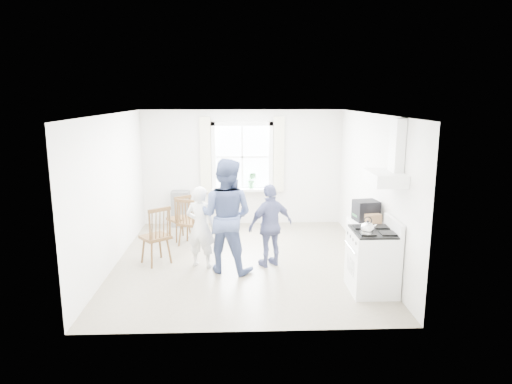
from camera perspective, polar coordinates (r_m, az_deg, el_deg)
name	(u,v)px	position (r m, az deg, el deg)	size (l,w,h in m)	color
room_shell	(244,190)	(7.90, -1.55, 0.26)	(4.62, 5.12, 2.64)	gray
window_assembly	(242,161)	(10.28, -1.73, 3.90)	(1.88, 0.24, 1.70)	white
range_hood	(389,167)	(6.81, 16.28, 3.04)	(0.45, 0.76, 0.94)	white
shelf_unit	(181,209)	(10.45, -9.38, -2.06)	(0.40, 0.30, 0.80)	slate
gas_stove	(373,260)	(7.11, 14.37, -8.29)	(0.68, 0.76, 1.12)	white
kettle	(367,229)	(6.72, 13.76, -4.46)	(0.19, 0.19, 0.27)	silver
low_cabinet	(364,247)	(7.77, 13.40, -6.75)	(0.50, 0.55, 0.90)	white
stereo_stack	(366,210)	(7.65, 13.59, -2.26)	(0.42, 0.38, 0.33)	black
cardboard_box	(372,219)	(7.52, 14.34, -3.24)	(0.24, 0.17, 0.16)	#9F754D
windsor_chair_a	(181,213)	(9.35, -9.30, -2.58)	(0.55, 0.55, 0.95)	#493017
windsor_chair_b	(188,217)	(8.96, -8.56, -3.14)	(0.53, 0.53, 0.97)	#493017
windsor_chair_c	(158,230)	(8.06, -12.13, -4.62)	(0.61, 0.61, 1.05)	#493017
person_left	(201,227)	(7.84, -6.92, -4.36)	(0.52, 0.52, 1.42)	silver
person_mid	(226,216)	(7.56, -3.75, -2.97)	(0.93, 0.93, 1.91)	#455481
person_right	(271,226)	(7.83, 1.84, -4.21)	(0.84, 0.84, 1.44)	navy
potted_plant	(252,180)	(10.27, -0.52, 1.47)	(0.20, 0.20, 0.37)	#2F6B37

